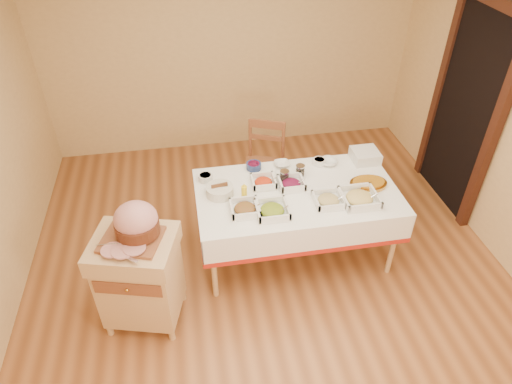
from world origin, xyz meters
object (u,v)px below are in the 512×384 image
ham_on_board (136,224)px  mustard_bottle (244,192)px  dining_chair (264,164)px  bread_basket (220,190)px  dining_table (296,205)px  preserve_jar_right (300,171)px  plate_stack (365,156)px  brass_platter (368,183)px  butcher_cart (140,276)px  preserve_jar_left (284,177)px

ham_on_board → mustard_bottle: bearing=28.7°
dining_chair → ham_on_board: (-1.24, -1.38, 0.53)m
dining_chair → ham_on_board: bearing=-131.9°
mustard_bottle → bread_basket: 0.23m
dining_table → dining_chair: dining_chair is taller
dining_table → ham_on_board: 1.52m
preserve_jar_right → plate_stack: preserve_jar_right is taller
preserve_jar_right → plate_stack: size_ratio=0.44×
plate_stack → brass_platter: (-0.12, -0.40, -0.03)m
dining_chair → plate_stack: (0.91, -0.50, 0.33)m
dining_chair → dining_table: bearing=-81.2°
butcher_cart → dining_chair: (1.29, 1.42, -0.02)m
mustard_bottle → preserve_jar_left: bearing=25.1°
bread_basket → preserve_jar_left: bearing=9.4°
dining_chair → mustard_bottle: (-0.35, -0.90, 0.35)m
dining_table → brass_platter: brass_platter is taller
dining_table → bread_basket: (-0.69, 0.07, 0.21)m
ham_on_board → butcher_cart: bearing=-142.0°
butcher_cart → preserve_jar_left: bearing=28.0°
butcher_cart → mustard_bottle: bearing=29.3°
preserve_jar_left → mustard_bottle: size_ratio=0.71×
brass_platter → bread_basket: bearing=175.9°
butcher_cart → dining_chair: dining_chair is taller
butcher_cart → mustard_bottle: 1.12m
ham_on_board → preserve_jar_right: ham_on_board is taller
ham_on_board → plate_stack: bearing=22.2°
preserve_jar_right → brass_platter: preserve_jar_right is taller
butcher_cart → mustard_bottle: size_ratio=5.56×
preserve_jar_left → preserve_jar_right: size_ratio=1.02×
dining_chair → mustard_bottle: size_ratio=5.92×
dining_table → butcher_cart: bearing=-159.0°
ham_on_board → bread_basket: 0.92m
ham_on_board → bread_basket: (0.68, 0.58, -0.21)m
preserve_jar_left → plate_stack: bearing=13.2°
butcher_cart → preserve_jar_left: 1.55m
mustard_bottle → brass_platter: size_ratio=0.46×
preserve_jar_left → brass_platter: preserve_jar_left is taller
ham_on_board → brass_platter: ham_on_board is taller
dining_table → ham_on_board: bearing=-159.7°
butcher_cart → ham_on_board: (0.05, 0.04, 0.51)m
dining_table → ham_on_board: (-1.37, -0.51, 0.42)m
preserve_jar_left → preserve_jar_right: (0.17, 0.06, -0.00)m
bread_basket → plate_stack: same height
dining_table → butcher_cart: size_ratio=2.05×
mustard_bottle → plate_stack: size_ratio=0.63×
mustard_bottle → brass_platter: bearing=-0.4°
preserve_jar_left → mustard_bottle: bearing=-154.9°
bread_basket → plate_stack: bearing=11.6°
dining_chair → bread_basket: bearing=-124.6°
dining_table → brass_platter: size_ratio=5.21×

